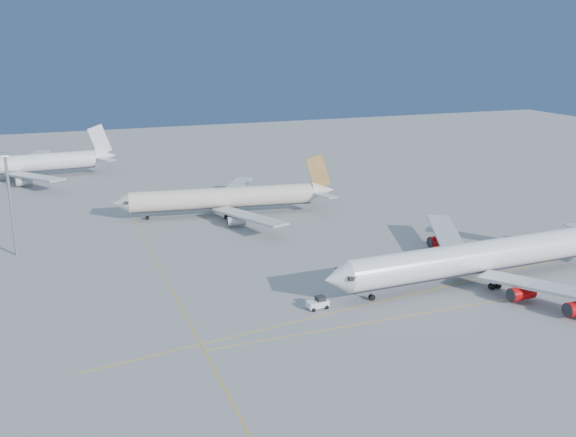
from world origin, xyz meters
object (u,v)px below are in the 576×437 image
(airliner_third, at_px, (20,164))
(light_mast, at_px, (10,196))
(pushback_tug, at_px, (318,303))
(airliner_etihad, at_px, (228,198))
(airliner_virgin, at_px, (484,256))

(airliner_third, distance_m, light_mast, 87.09)
(pushback_tug, bearing_deg, airliner_third, 104.79)
(light_mast, bearing_deg, airliner_third, 90.41)
(airliner_etihad, bearing_deg, airliner_virgin, -54.64)
(airliner_third, distance_m, pushback_tug, 148.28)
(airliner_third, height_order, pushback_tug, airliner_third)
(airliner_etihad, relative_size, light_mast, 2.63)
(pushback_tug, relative_size, light_mast, 0.18)
(airliner_virgin, bearing_deg, airliner_etihad, 115.71)
(airliner_third, relative_size, pushback_tug, 15.93)
(pushback_tug, distance_m, light_mast, 74.87)
(airliner_third, bearing_deg, airliner_etihad, -55.57)
(airliner_third, bearing_deg, airliner_virgin, -60.43)
(airliner_etihad, relative_size, airliner_third, 0.94)
(airliner_virgin, relative_size, pushback_tug, 17.15)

